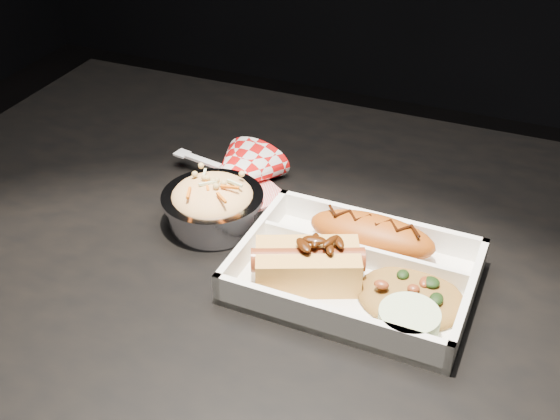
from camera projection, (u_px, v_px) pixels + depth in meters
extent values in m
cube|color=black|center=(326.00, 274.00, 0.80)|extent=(1.20, 0.80, 0.03)
cylinder|color=black|center=(126.00, 248.00, 1.46)|extent=(0.05, 0.05, 0.72)
cube|color=white|center=(354.00, 282.00, 0.76)|extent=(0.25, 0.19, 0.01)
cube|color=white|center=(379.00, 228.00, 0.82)|extent=(0.25, 0.01, 0.04)
cube|color=white|center=(327.00, 322.00, 0.69)|extent=(0.25, 0.01, 0.04)
cube|color=white|center=(254.00, 243.00, 0.79)|extent=(0.01, 0.18, 0.04)
cube|color=white|center=(468.00, 301.00, 0.71)|extent=(0.01, 0.18, 0.04)
cube|color=white|center=(362.00, 259.00, 0.77)|extent=(0.23, 0.01, 0.03)
ellipsoid|color=#9F470F|center=(372.00, 234.00, 0.79)|extent=(0.15, 0.06, 0.04)
cube|color=#E3A44D|center=(308.00, 277.00, 0.73)|extent=(0.11, 0.07, 0.04)
cube|color=#E3A44D|center=(307.00, 256.00, 0.76)|extent=(0.11, 0.07, 0.04)
cylinder|color=brown|center=(308.00, 260.00, 0.74)|extent=(0.12, 0.07, 0.03)
ellipsoid|color=olive|center=(412.00, 289.00, 0.72)|extent=(0.12, 0.10, 0.03)
cylinder|color=beige|center=(408.00, 324.00, 0.68)|extent=(0.06, 0.06, 0.03)
cylinder|color=silver|center=(213.00, 211.00, 0.85)|extent=(0.11, 0.11, 0.04)
cylinder|color=silver|center=(212.00, 197.00, 0.83)|extent=(0.12, 0.12, 0.01)
ellipsoid|color=beige|center=(212.00, 197.00, 0.83)|extent=(0.10, 0.10, 0.04)
cube|color=red|center=(239.00, 190.00, 0.92)|extent=(0.14, 0.14, 0.00)
cone|color=red|center=(235.00, 174.00, 0.92)|extent=(0.12, 0.13, 0.10)
cube|color=white|center=(202.00, 161.00, 0.94)|extent=(0.06, 0.02, 0.00)
cube|color=white|center=(182.00, 154.00, 0.96)|extent=(0.02, 0.02, 0.00)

